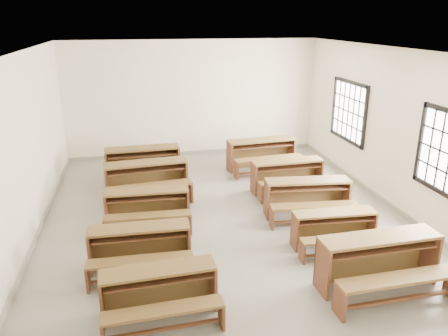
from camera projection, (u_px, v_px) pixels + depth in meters
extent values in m
plane|color=slate|center=(224.00, 215.00, 8.73)|extent=(8.50, 8.50, 0.00)
cube|color=white|center=(224.00, 52.00, 7.69)|extent=(7.00, 8.50, 0.05)
cube|color=silver|center=(193.00, 99.00, 12.12)|extent=(7.00, 0.05, 3.20)
cube|color=silver|center=(311.00, 247.00, 4.30)|extent=(7.00, 0.05, 3.20)
cube|color=silver|center=(27.00, 149.00, 7.54)|extent=(0.05, 8.50, 3.20)
cube|color=silver|center=(391.00, 129.00, 8.87)|extent=(0.05, 8.50, 3.20)
cube|color=gray|center=(194.00, 152.00, 12.63)|extent=(7.00, 0.04, 0.10)
cube|color=gray|center=(39.00, 229.00, 8.04)|extent=(0.04, 8.50, 0.10)
cube|color=gray|center=(382.00, 199.00, 9.38)|extent=(0.04, 8.50, 0.10)
cube|color=black|center=(444.00, 193.00, 7.43)|extent=(0.06, 1.62, 0.08)
cube|color=black|center=(421.00, 142.00, 7.93)|extent=(0.06, 0.08, 1.46)
cube|color=white|center=(349.00, 111.00, 10.54)|extent=(0.02, 1.50, 1.30)
cube|color=black|center=(351.00, 82.00, 10.31)|extent=(0.06, 1.62, 0.08)
cube|color=black|center=(346.00, 139.00, 10.76)|extent=(0.06, 1.62, 0.08)
cube|color=black|center=(365.00, 118.00, 9.80)|extent=(0.06, 0.08, 1.46)
cube|color=black|center=(334.00, 105.00, 11.27)|extent=(0.06, 0.08, 1.46)
cube|color=brown|center=(158.00, 270.00, 5.64)|extent=(1.52, 0.45, 0.04)
cube|color=brown|center=(158.00, 285.00, 5.90)|extent=(1.50, 0.11, 0.64)
cube|color=brown|center=(102.00, 301.00, 5.57)|extent=(0.06, 0.38, 0.64)
cube|color=brown|center=(213.00, 284.00, 5.92)|extent=(0.06, 0.38, 0.64)
cube|color=brown|center=(158.00, 279.00, 5.66)|extent=(1.40, 0.35, 0.02)
cube|color=brown|center=(163.00, 310.00, 5.31)|extent=(1.51, 0.34, 0.04)
cube|color=brown|center=(103.00, 334.00, 5.20)|extent=(0.05, 0.26, 0.36)
cube|color=brown|center=(221.00, 314.00, 5.55)|extent=(0.05, 0.26, 0.36)
cube|color=brown|center=(164.00, 329.00, 5.40)|extent=(1.39, 0.12, 0.04)
cube|color=brown|center=(139.00, 228.00, 6.72)|extent=(1.56, 0.42, 0.04)
cube|color=brown|center=(140.00, 242.00, 6.99)|extent=(1.56, 0.07, 0.66)
cube|color=brown|center=(90.00, 252.00, 6.70)|extent=(0.05, 0.39, 0.66)
cube|color=brown|center=(189.00, 243.00, 6.96)|extent=(0.05, 0.39, 0.66)
cube|color=brown|center=(140.00, 236.00, 6.74)|extent=(1.44, 0.32, 0.02)
cube|color=brown|center=(140.00, 260.00, 6.37)|extent=(1.56, 0.31, 0.04)
cube|color=brown|center=(88.00, 278.00, 6.30)|extent=(0.04, 0.27, 0.37)
cube|color=brown|center=(192.00, 267.00, 6.57)|extent=(0.04, 0.27, 0.37)
cube|color=brown|center=(141.00, 277.00, 6.46)|extent=(1.44, 0.08, 0.04)
cube|color=brown|center=(147.00, 191.00, 8.15)|extent=(1.57, 0.44, 0.04)
cube|color=brown|center=(148.00, 204.00, 8.42)|extent=(1.56, 0.09, 0.66)
cube|color=brown|center=(106.00, 211.00, 8.14)|extent=(0.05, 0.39, 0.66)
cube|color=brown|center=(188.00, 205.00, 8.38)|extent=(0.05, 0.39, 0.66)
cube|color=brown|center=(147.00, 198.00, 8.17)|extent=(1.45, 0.34, 0.02)
cube|color=brown|center=(148.00, 216.00, 7.80)|extent=(1.57, 0.33, 0.04)
cube|color=brown|center=(105.00, 229.00, 7.74)|extent=(0.05, 0.27, 0.37)
cube|color=brown|center=(190.00, 223.00, 7.99)|extent=(0.05, 0.27, 0.37)
cube|color=brown|center=(148.00, 230.00, 7.89)|extent=(1.44, 0.10, 0.04)
cube|color=brown|center=(145.00, 163.00, 9.42)|extent=(1.80, 0.60, 0.04)
cube|color=brown|center=(145.00, 177.00, 9.73)|extent=(1.77, 0.21, 0.75)
cube|color=brown|center=(106.00, 184.00, 9.31)|extent=(0.09, 0.44, 0.75)
cube|color=brown|center=(185.00, 176.00, 9.79)|extent=(0.09, 0.44, 0.75)
cube|color=brown|center=(146.00, 170.00, 9.45)|extent=(1.66, 0.48, 0.02)
cube|color=brown|center=(150.00, 186.00, 9.04)|extent=(1.79, 0.47, 0.04)
cube|color=brown|center=(108.00, 201.00, 8.88)|extent=(0.07, 0.31, 0.42)
cube|color=brown|center=(191.00, 192.00, 9.36)|extent=(0.07, 0.31, 0.42)
cube|color=brown|center=(151.00, 201.00, 9.15)|extent=(1.63, 0.21, 0.04)
cube|color=brown|center=(142.00, 148.00, 10.47)|extent=(1.78, 0.51, 0.04)
cube|color=brown|center=(143.00, 161.00, 10.78)|extent=(1.77, 0.12, 0.75)
cube|color=brown|center=(107.00, 167.00, 10.40)|extent=(0.06, 0.44, 0.75)
cube|color=brown|center=(178.00, 161.00, 10.80)|extent=(0.06, 0.44, 0.75)
cube|color=brown|center=(143.00, 155.00, 10.50)|extent=(1.65, 0.40, 0.02)
cube|color=brown|center=(145.00, 168.00, 10.08)|extent=(1.78, 0.38, 0.04)
cube|color=brown|center=(107.00, 181.00, 9.96)|extent=(0.06, 0.31, 0.42)
cube|color=brown|center=(182.00, 175.00, 10.36)|extent=(0.06, 0.31, 0.42)
cube|color=brown|center=(145.00, 182.00, 10.19)|extent=(1.64, 0.12, 0.04)
cube|color=brown|center=(380.00, 237.00, 6.22)|extent=(1.79, 0.50, 0.04)
cube|color=brown|center=(370.00, 255.00, 6.53)|extent=(1.77, 0.10, 0.75)
cube|color=brown|center=(322.00, 269.00, 6.16)|extent=(0.06, 0.44, 0.75)
cube|color=brown|center=(429.00, 255.00, 6.54)|extent=(0.06, 0.44, 0.75)
cube|color=brown|center=(380.00, 248.00, 6.25)|extent=(1.65, 0.38, 0.02)
cube|color=brown|center=(400.00, 279.00, 5.83)|extent=(1.78, 0.36, 0.04)
cube|color=brown|center=(340.00, 303.00, 5.71)|extent=(0.05, 0.31, 0.42)
cube|color=brown|center=(397.00, 300.00, 5.93)|extent=(1.64, 0.10, 0.04)
cube|color=brown|center=(335.00, 213.00, 7.38)|extent=(1.43, 0.43, 0.04)
cube|color=brown|center=(330.00, 225.00, 7.63)|extent=(1.42, 0.11, 0.60)
cube|color=brown|center=(294.00, 232.00, 7.39)|extent=(0.05, 0.36, 0.60)
cube|color=brown|center=(371.00, 227.00, 7.58)|extent=(0.05, 0.36, 0.60)
cube|color=brown|center=(335.00, 220.00, 7.41)|extent=(1.32, 0.34, 0.02)
cube|color=brown|center=(344.00, 239.00, 7.06)|extent=(1.43, 0.33, 0.04)
cube|color=brown|center=(302.00, 252.00, 7.03)|extent=(0.05, 0.25, 0.34)
cube|color=brown|center=(382.00, 246.00, 7.22)|extent=(0.05, 0.25, 0.34)
cube|color=brown|center=(342.00, 253.00, 7.15)|extent=(1.31, 0.12, 0.04)
cube|color=brown|center=(308.00, 181.00, 8.53)|extent=(1.69, 0.59, 0.04)
cube|color=brown|center=(304.00, 195.00, 8.83)|extent=(1.65, 0.21, 0.70)
cube|color=brown|center=(267.00, 200.00, 8.58)|extent=(0.08, 0.42, 0.70)
cube|color=brown|center=(346.00, 197.00, 8.73)|extent=(0.08, 0.42, 0.70)
cube|color=brown|center=(308.00, 188.00, 8.56)|extent=(1.56, 0.47, 0.02)
cube|color=brown|center=(314.00, 206.00, 8.16)|extent=(1.68, 0.46, 0.04)
cube|color=brown|center=(272.00, 218.00, 8.15)|extent=(0.07, 0.29, 0.39)
cube|color=brown|center=(355.00, 214.00, 8.30)|extent=(0.07, 0.29, 0.39)
cube|color=brown|center=(313.00, 221.00, 8.26)|extent=(1.53, 0.21, 0.04)
cube|color=brown|center=(287.00, 161.00, 9.76)|extent=(1.62, 0.46, 0.04)
cube|color=brown|center=(284.00, 174.00, 10.05)|extent=(1.61, 0.09, 0.68)
cube|color=brown|center=(254.00, 179.00, 9.71)|extent=(0.05, 0.40, 0.68)
cube|color=brown|center=(318.00, 173.00, 10.05)|extent=(0.05, 0.40, 0.68)
cube|color=brown|center=(287.00, 167.00, 9.79)|extent=(1.49, 0.35, 0.02)
cube|color=brown|center=(295.00, 181.00, 9.41)|extent=(1.61, 0.33, 0.04)
cube|color=brown|center=(260.00, 194.00, 9.30)|extent=(0.05, 0.28, 0.38)
cube|color=brown|center=(328.00, 187.00, 9.65)|extent=(0.05, 0.28, 0.38)
cube|color=brown|center=(294.00, 194.00, 9.51)|extent=(1.49, 0.10, 0.04)
cube|color=brown|center=(261.00, 140.00, 11.19)|extent=(1.79, 0.59, 0.04)
cube|color=brown|center=(258.00, 153.00, 11.50)|extent=(1.75, 0.20, 0.75)
cube|color=brown|center=(230.00, 158.00, 11.09)|extent=(0.08, 0.44, 0.75)
cube|color=brown|center=(291.00, 152.00, 11.56)|extent=(0.08, 0.44, 0.75)
cube|color=brown|center=(262.00, 146.00, 11.22)|extent=(1.65, 0.47, 0.02)
cube|color=brown|center=(269.00, 158.00, 10.81)|extent=(1.78, 0.46, 0.04)
cube|color=brown|center=(236.00, 170.00, 10.66)|extent=(0.07, 0.31, 0.42)
cube|color=brown|center=(300.00, 164.00, 11.12)|extent=(0.07, 0.31, 0.42)
cube|color=brown|center=(269.00, 171.00, 10.92)|extent=(1.62, 0.20, 0.04)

